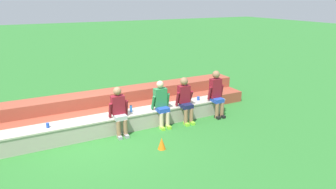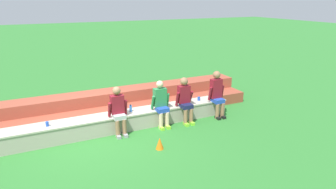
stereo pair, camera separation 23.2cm
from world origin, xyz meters
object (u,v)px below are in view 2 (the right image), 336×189
water_bottle_near_left (131,108)px  plastic_cup_middle (47,124)px  person_center (185,99)px  sports_cone (160,143)px  person_right_of_center (217,93)px  person_left_of_center (161,103)px  plastic_cup_left_end (199,99)px  person_far_left (118,110)px

water_bottle_near_left → plastic_cup_middle: bearing=-178.4°
person_center → sports_cone: (-1.36, -1.22, -0.57)m
person_right_of_center → sports_cone: 2.81m
person_left_of_center → plastic_cup_left_end: 1.45m
person_far_left → plastic_cup_middle: bearing=173.2°
person_far_left → sports_cone: (0.64, -1.24, -0.56)m
person_right_of_center → water_bottle_near_left: 2.69m
water_bottle_near_left → plastic_cup_left_end: (2.23, 0.02, -0.04)m
water_bottle_near_left → plastic_cup_middle: 2.19m
sports_cone → water_bottle_near_left: bearing=97.9°
person_far_left → plastic_cup_middle: size_ratio=10.96×
person_far_left → plastic_cup_left_end: (2.66, 0.29, -0.17)m
person_right_of_center → plastic_cup_left_end: size_ratio=12.84×
person_center → plastic_cup_left_end: bearing=25.4°
person_center → sports_cone: person_center is taller
person_right_of_center → sports_cone: bearing=-153.9°
plastic_cup_middle → sports_cone: bearing=-31.1°
water_bottle_near_left → plastic_cup_middle: size_ratio=1.75×
person_center → person_left_of_center: bearing=177.3°
plastic_cup_middle → sports_cone: (2.40, -1.45, -0.39)m
person_right_of_center → person_center: bearing=179.4°
person_far_left → plastic_cup_left_end: person_far_left is taller
person_far_left → person_left_of_center: bearing=0.6°
person_far_left → person_left_of_center: (1.25, 0.01, 0.00)m
person_left_of_center → plastic_cup_left_end: person_left_of_center is taller
person_right_of_center → water_bottle_near_left: person_right_of_center is taller
sports_cone → person_left_of_center: bearing=64.2°
water_bottle_near_left → plastic_cup_middle: water_bottle_near_left is taller
person_far_left → person_right_of_center: person_right_of_center is taller
person_right_of_center → plastic_cup_left_end: (-0.44, 0.32, -0.22)m
person_far_left → person_center: size_ratio=0.98×
person_left_of_center → person_center: bearing=-2.7°
person_center → water_bottle_near_left: size_ratio=6.40×
person_right_of_center → plastic_cup_middle: person_right_of_center is taller
person_center → sports_cone: bearing=-138.1°
person_left_of_center → water_bottle_near_left: person_left_of_center is taller
plastic_cup_left_end → plastic_cup_middle: bearing=-179.0°
person_left_of_center → plastic_cup_middle: size_ratio=11.05×
water_bottle_near_left → plastic_cup_left_end: water_bottle_near_left is taller
sports_cone → person_far_left: bearing=117.3°
person_far_left → person_right_of_center: bearing=-0.7°
person_far_left → sports_cone: 1.50m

